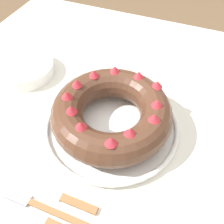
% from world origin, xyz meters
% --- Properties ---
extents(dining_table, '(1.15, 1.24, 0.76)m').
position_xyz_m(dining_table, '(0.00, 0.00, 0.67)').
color(dining_table, silver).
rests_on(dining_table, ground_plane).
extents(serving_dish, '(0.34, 0.34, 0.02)m').
position_xyz_m(serving_dish, '(0.00, 0.02, 0.77)').
color(serving_dish, white).
rests_on(serving_dish, dining_table).
extents(bundt_cake, '(0.29, 0.29, 0.09)m').
position_xyz_m(bundt_cake, '(0.00, 0.02, 0.82)').
color(bundt_cake, '#4C2D1E').
rests_on(bundt_cake, serving_dish).
extents(fork, '(0.02, 0.19, 0.01)m').
position_xyz_m(fork, '(-0.24, 0.08, 0.77)').
color(fork, '#936038').
rests_on(fork, dining_table).
extents(serving_knife, '(0.02, 0.22, 0.01)m').
position_xyz_m(serving_knife, '(-0.27, 0.05, 0.77)').
color(serving_knife, '#936038').
rests_on(serving_knife, dining_table).
extents(cake_knife, '(0.02, 0.18, 0.01)m').
position_xyz_m(cake_knife, '(-0.21, 0.05, 0.77)').
color(cake_knife, '#936038').
rests_on(cake_knife, dining_table).
extents(side_bowl, '(0.18, 0.18, 0.04)m').
position_xyz_m(side_bowl, '(0.10, 0.35, 0.78)').
color(side_bowl, white).
rests_on(side_bowl, dining_table).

